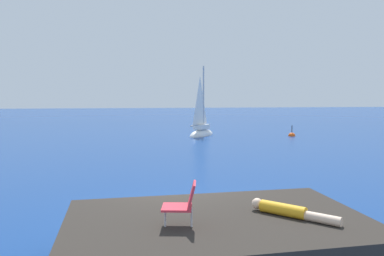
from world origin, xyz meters
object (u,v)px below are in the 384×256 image
marker_buoy (292,136)px  person_sunbather (289,211)px  beach_chair (183,202)px  sailboat_near (201,132)px

marker_buoy → person_sunbather: bearing=-112.2°
beach_chair → marker_buoy: size_ratio=0.71×
sailboat_near → person_sunbather: 23.39m
person_sunbather → marker_buoy: 23.98m
person_sunbather → beach_chair: (-2.07, -0.28, 0.33)m
sailboat_near → beach_chair: sailboat_near is taller
beach_chair → person_sunbather: bearing=-163.3°
sailboat_near → marker_buoy: bearing=-60.7°
sailboat_near → beach_chair: size_ratio=7.67×
sailboat_near → person_sunbather: sailboat_near is taller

